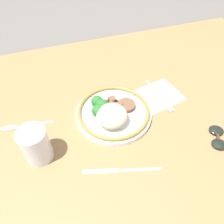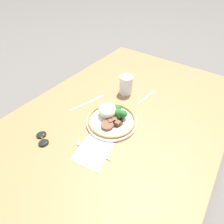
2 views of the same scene
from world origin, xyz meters
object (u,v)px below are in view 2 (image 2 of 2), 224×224
object	(u,v)px
fork	(90,149)
sunglasses	(42,138)
juice_glass	(126,86)
spoon	(150,95)
plate	(111,118)
knife	(89,102)

from	to	relation	value
fork	sunglasses	world-z (taller)	sunglasses
juice_glass	spoon	size ratio (longest dim) A/B	0.66
plate	fork	xyz separation A→B (m)	(-0.19, -0.03, -0.02)
fork	spoon	distance (m)	0.49
knife	spoon	size ratio (longest dim) A/B	1.26
knife	spoon	distance (m)	0.36
plate	spoon	distance (m)	0.31
knife	fork	bearing A→B (deg)	-121.70
spoon	sunglasses	distance (m)	0.62
fork	spoon	world-z (taller)	same
plate	juice_glass	xyz separation A→B (m)	(0.24, 0.07, 0.02)
fork	knife	xyz separation A→B (m)	(0.23, 0.21, -0.00)
juice_glass	spoon	bearing A→B (deg)	-64.19
knife	sunglasses	bearing A→B (deg)	-163.21
fork	sunglasses	distance (m)	0.23
juice_glass	sunglasses	distance (m)	0.53
plate	sunglasses	bearing A→B (deg)	146.40
plate	sunglasses	world-z (taller)	plate
plate	sunglasses	xyz separation A→B (m)	(-0.27, 0.18, -0.02)
knife	sunglasses	size ratio (longest dim) A/B	2.07
plate	juice_glass	size ratio (longest dim) A/B	2.27
juice_glass	fork	distance (m)	0.44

